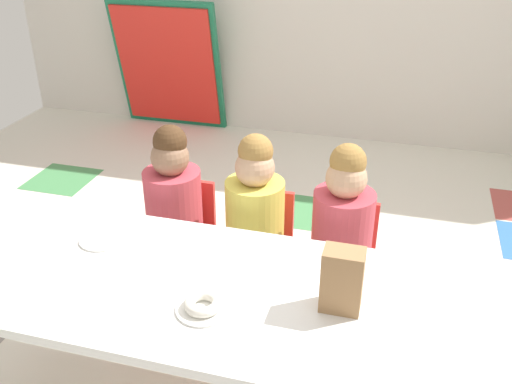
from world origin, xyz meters
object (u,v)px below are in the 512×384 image
object	(u,v)px
seated_child_near_camera	(174,202)
paper_bag_brown	(342,280)
seated_child_far_right	(343,225)
folded_activity_table	(168,66)
seated_child_middle_seat	(255,213)
donut_powdered_on_plate	(203,304)
paper_plate_near_edge	(203,309)
paper_plate_center_table	(103,239)
craft_table	(248,303)

from	to	relation	value
seated_child_near_camera	paper_bag_brown	xyz separation A→B (m)	(0.84, -0.61, 0.16)
seated_child_far_right	folded_activity_table	size ratio (longest dim) A/B	0.84
seated_child_middle_seat	seated_child_far_right	world-z (taller)	same
seated_child_far_right	donut_powdered_on_plate	world-z (taller)	seated_child_far_right
seated_child_far_right	folded_activity_table	xyz separation A→B (m)	(-1.74, 2.18, -0.02)
seated_child_middle_seat	paper_bag_brown	distance (m)	0.78
seated_child_near_camera	seated_child_middle_seat	bearing A→B (deg)	0.00
paper_bag_brown	paper_plate_near_edge	xyz separation A→B (m)	(-0.42, -0.13, -0.11)
paper_plate_center_table	paper_plate_near_edge	bearing A→B (deg)	-28.91
folded_activity_table	paper_bag_brown	world-z (taller)	folded_activity_table
paper_plate_near_edge	paper_plate_center_table	bearing A→B (deg)	151.09
seated_child_middle_seat	seated_child_far_right	size ratio (longest dim) A/B	1.00
seated_child_middle_seat	paper_bag_brown	bearing A→B (deg)	-53.19
craft_table	donut_powdered_on_plate	bearing A→B (deg)	-131.84
seated_child_near_camera	paper_plate_center_table	size ratio (longest dim) A/B	5.10
seated_child_near_camera	paper_plate_near_edge	size ratio (longest dim) A/B	5.10
seated_child_middle_seat	donut_powdered_on_plate	size ratio (longest dim) A/B	7.34
craft_table	seated_child_middle_seat	distance (m)	0.63
seated_child_middle_seat	paper_bag_brown	xyz separation A→B (m)	(0.45, -0.61, 0.16)
folded_activity_table	paper_plate_near_edge	bearing A→B (deg)	-64.56
craft_table	seated_child_middle_seat	bearing A→B (deg)	103.33
craft_table	paper_plate_center_table	size ratio (longest dim) A/B	10.72
seated_child_middle_seat	paper_plate_center_table	size ratio (longest dim) A/B	5.10
seated_child_near_camera	donut_powdered_on_plate	world-z (taller)	seated_child_near_camera
donut_powdered_on_plate	paper_plate_near_edge	bearing A→B (deg)	0.00
paper_plate_center_table	donut_powdered_on_plate	distance (m)	0.60
seated_child_near_camera	seated_child_far_right	xyz separation A→B (m)	(0.77, -0.00, 0.00)
paper_bag_brown	paper_plate_center_table	size ratio (longest dim) A/B	1.22
craft_table	folded_activity_table	world-z (taller)	folded_activity_table
seated_child_middle_seat	folded_activity_table	size ratio (longest dim) A/B	0.84
seated_child_far_right	paper_plate_center_table	size ratio (longest dim) A/B	5.10
paper_bag_brown	folded_activity_table	bearing A→B (deg)	123.02
folded_activity_table	paper_plate_near_edge	size ratio (longest dim) A/B	6.04
seated_child_middle_seat	donut_powdered_on_plate	distance (m)	0.74
seated_child_middle_seat	paper_plate_center_table	xyz separation A→B (m)	(-0.49, -0.45, 0.06)
craft_table	folded_activity_table	bearing A→B (deg)	118.29
seated_child_near_camera	donut_powdered_on_plate	size ratio (longest dim) A/B	7.34
folded_activity_table	paper_plate_near_edge	world-z (taller)	folded_activity_table
seated_child_far_right	paper_bag_brown	bearing A→B (deg)	-83.52
paper_bag_brown	seated_child_near_camera	bearing A→B (deg)	144.14
craft_table	seated_child_near_camera	xyz separation A→B (m)	(-0.53, 0.61, -0.00)
paper_plate_near_edge	donut_powdered_on_plate	world-z (taller)	donut_powdered_on_plate
craft_table	paper_plate_near_edge	bearing A→B (deg)	-131.84
paper_bag_brown	paper_plate_center_table	bearing A→B (deg)	170.51
seated_child_far_right	seated_child_middle_seat	bearing A→B (deg)	180.00
seated_child_near_camera	paper_bag_brown	world-z (taller)	seated_child_near_camera
craft_table	paper_plate_near_edge	size ratio (longest dim) A/B	10.72
seated_child_far_right	paper_plate_near_edge	world-z (taller)	seated_child_far_right
craft_table	seated_child_far_right	bearing A→B (deg)	68.45
seated_child_far_right	donut_powdered_on_plate	size ratio (longest dim) A/B	7.34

